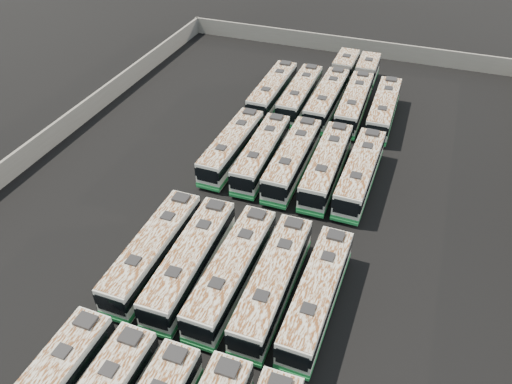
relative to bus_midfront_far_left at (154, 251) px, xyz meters
name	(u,v)px	position (x,y,z in m)	size (l,w,h in m)	color
ground	(252,216)	(4.65, 7.73, -1.59)	(140.00, 140.00, 0.00)	black
perimeter_wall	(252,206)	(4.65, 7.73, -0.49)	(45.20, 73.20, 2.20)	slate
bus_midfront_far_left	(154,251)	(0.00, 0.00, 0.00)	(2.39, 11.08, 3.12)	silver
bus_midfront_left	(191,261)	(2.95, 0.00, 0.02)	(2.64, 11.26, 3.16)	silver
bus_midfront_center	(232,271)	(6.07, 0.10, 0.02)	(2.52, 11.26, 3.16)	silver
bus_midfront_right	(273,282)	(9.02, 0.13, 0.01)	(2.45, 11.19, 3.15)	silver
bus_midfront_far_right	(317,295)	(12.05, 0.16, -0.03)	(2.44, 10.87, 3.05)	silver
bus_midback_far_left	(232,147)	(-0.02, 14.72, -0.04)	(2.46, 10.82, 3.04)	silver
bus_midback_left	(262,153)	(2.98, 14.61, -0.04)	(2.51, 10.86, 3.05)	silver
bus_midback_center	(293,159)	(5.95, 14.62, 0.01)	(2.40, 11.17, 3.14)	silver
bus_midback_right	(327,166)	(9.08, 14.67, 0.02)	(2.53, 11.25, 3.16)	silver
bus_midback_far_right	(360,173)	(12.06, 14.69, 0.00)	(2.51, 11.12, 3.12)	silver
bus_back_far_left	(273,91)	(-0.11, 26.83, -0.01)	(2.35, 11.00, 3.10)	silver
bus_back_left	(300,95)	(2.98, 27.08, -0.03)	(2.39, 10.87, 3.05)	silver
bus_back_center	(333,88)	(6.06, 29.93, 0.01)	(2.47, 17.34, 3.14)	silver
bus_back_right	(359,92)	(8.95, 30.02, -0.02)	(2.73, 17.05, 3.08)	silver
bus_back_far_right	(384,109)	(12.17, 26.99, -0.04)	(2.48, 10.83, 3.04)	silver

